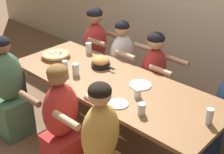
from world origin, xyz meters
name	(u,v)px	position (x,y,z in m)	size (l,w,h in m)	color
ground_plane	(112,140)	(0.00, 0.00, 0.00)	(18.00, 18.00, 0.00)	brown
dining_table	(112,88)	(0.00, 0.00, 0.69)	(2.38, 0.89, 0.76)	brown
pizza_board_main	(56,55)	(-0.89, -0.02, 0.79)	(0.35, 0.35, 0.06)	brown
skillet_bowl	(101,62)	(-0.32, 0.16, 0.82)	(0.31, 0.21, 0.13)	black
empty_plate_a	(140,85)	(0.27, 0.13, 0.77)	(0.23, 0.23, 0.02)	white
empty_plate_b	(118,104)	(0.34, -0.28, 0.77)	(0.18, 0.18, 0.02)	white
cocktail_glass_blue	(138,93)	(0.39, -0.06, 0.80)	(0.07, 0.07, 0.11)	silver
drinking_glass_a	(76,69)	(-0.38, -0.15, 0.83)	(0.07, 0.07, 0.13)	silver
drinking_glass_b	(89,48)	(-0.71, 0.34, 0.83)	(0.07, 0.07, 0.13)	silver
drinking_glass_c	(142,110)	(0.59, -0.26, 0.81)	(0.07, 0.07, 0.11)	silver
drinking_glass_d	(209,117)	(1.07, 0.01, 0.82)	(0.06, 0.06, 0.14)	silver
drinking_glass_e	(65,68)	(-0.49, -0.21, 0.83)	(0.06, 0.06, 0.15)	silver
diner_far_left	(96,55)	(-0.92, 0.67, 0.57)	(0.51, 0.40, 1.22)	#B22D2D
diner_far_midleft	(122,68)	(-0.45, 0.67, 0.52)	(0.51, 0.40, 1.15)	silver
diner_near_left	(10,93)	(-0.91, -0.67, 0.54)	(0.51, 0.40, 1.20)	#477556
diner_near_midright	(101,152)	(0.49, -0.67, 0.54)	(0.51, 0.40, 1.20)	gold
diner_near_center	(62,128)	(-0.01, -0.67, 0.54)	(0.51, 0.40, 1.18)	#B22D2D
diner_far_center	(153,81)	(0.05, 0.67, 0.52)	(0.51, 0.40, 1.13)	#B22D2D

